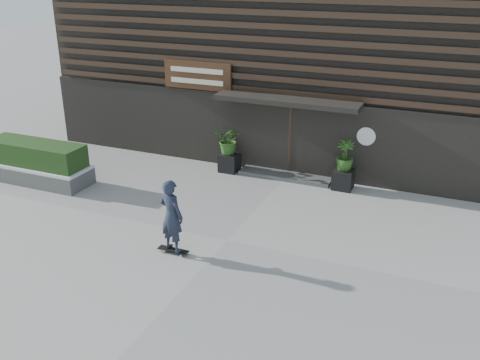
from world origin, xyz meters
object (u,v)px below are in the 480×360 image
at_px(planter_pot_left, 229,162).
at_px(raised_bed, 38,173).
at_px(planter_pot_right, 343,179).
at_px(skateboarder, 172,216).

relative_size(planter_pot_left, raised_bed, 0.17).
bearing_deg(planter_pot_left, planter_pot_right, 0.00).
relative_size(planter_pot_left, skateboarder, 0.32).
relative_size(planter_pot_right, skateboarder, 0.32).
relative_size(planter_pot_left, planter_pot_right, 1.00).
relative_size(raised_bed, skateboarder, 1.86).
height_order(planter_pot_left, planter_pot_right, same).
xyz_separation_m(planter_pot_right, skateboarder, (-2.83, -5.47, 0.68)).
distance_m(planter_pot_left, raised_bed, 6.10).
distance_m(planter_pot_left, planter_pot_right, 3.80).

